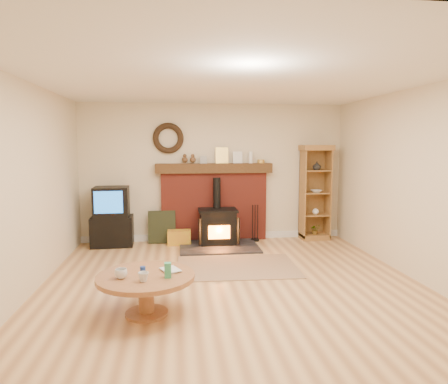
{
  "coord_description": "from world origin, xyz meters",
  "views": [
    {
      "loc": [
        -0.72,
        -4.84,
        1.83
      ],
      "look_at": [
        -0.01,
        1.0,
        1.13
      ],
      "focal_mm": 32.0,
      "sensor_mm": 36.0,
      "label": 1
    }
  ],
  "objects": [
    {
      "name": "ground",
      "position": [
        0.0,
        0.0,
        0.0
      ],
      "size": [
        5.5,
        5.5,
        0.0
      ],
      "primitive_type": "plane",
      "color": "#A97446",
      "rests_on": "ground"
    },
    {
      "name": "room_shell",
      "position": [
        -0.02,
        0.09,
        1.72
      ],
      "size": [
        5.02,
        5.52,
        2.61
      ],
      "color": "beige",
      "rests_on": "ground"
    },
    {
      "name": "chimney_breast",
      "position": [
        0.0,
        2.67,
        0.8
      ],
      "size": [
        2.2,
        0.22,
        1.78
      ],
      "color": "maroon",
      "rests_on": "ground"
    },
    {
      "name": "wood_stove",
      "position": [
        0.03,
        2.27,
        0.32
      ],
      "size": [
        1.4,
        1.0,
        1.22
      ],
      "color": "black",
      "rests_on": "ground"
    },
    {
      "name": "area_rug",
      "position": [
        0.17,
        0.92,
        0.01
      ],
      "size": [
        1.83,
        1.29,
        0.01
      ],
      "primitive_type": "cube",
      "rotation": [
        0.0,
        0.0,
        -0.03
      ],
      "color": "brown",
      "rests_on": "ground"
    },
    {
      "name": "tv_unit",
      "position": [
        -1.88,
        2.47,
        0.52
      ],
      "size": [
        0.75,
        0.55,
        1.08
      ],
      "color": "black",
      "rests_on": "ground"
    },
    {
      "name": "curio_cabinet",
      "position": [
        1.95,
        2.55,
        0.92
      ],
      "size": [
        0.59,
        0.42,
        1.82
      ],
      "color": "brown",
      "rests_on": "ground"
    },
    {
      "name": "firelog_box",
      "position": [
        -0.68,
        2.4,
        0.13
      ],
      "size": [
        0.42,
        0.27,
        0.26
      ],
      "primitive_type": "cube",
      "rotation": [
        0.0,
        0.0,
        -0.01
      ],
      "color": "yellow",
      "rests_on": "ground"
    },
    {
      "name": "leaning_painting",
      "position": [
        -0.99,
        2.55,
        0.3
      ],
      "size": [
        0.51,
        0.14,
        0.6
      ],
      "primitive_type": "cube",
      "rotation": [
        -0.17,
        0.0,
        0.0
      ],
      "color": "black",
      "rests_on": "ground"
    },
    {
      "name": "fire_tools",
      "position": [
        0.77,
        2.5,
        0.13
      ],
      "size": [
        0.16,
        0.16,
        0.7
      ],
      "color": "black",
      "rests_on": "ground"
    },
    {
      "name": "coffee_table",
      "position": [
        -1.06,
        -0.63,
        0.36
      ],
      "size": [
        1.05,
        1.05,
        0.61
      ],
      "color": "brown",
      "rests_on": "ground"
    }
  ]
}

